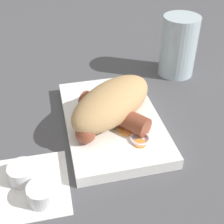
{
  "coord_description": "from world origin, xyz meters",
  "views": [
    {
      "loc": [
        -0.43,
        0.1,
        0.37
      ],
      "look_at": [
        0.0,
        0.0,
        0.03
      ],
      "focal_mm": 50.0,
      "sensor_mm": 36.0,
      "label": 1
    }
  ],
  "objects_px": {
    "bread_roll": "(115,103)",
    "condiment_cup_far": "(43,194)",
    "condiment_cup_near": "(23,174)",
    "food_tray": "(112,121)",
    "drink_glass": "(178,46)",
    "sausage": "(112,113)"
  },
  "relations": [
    {
      "from": "condiment_cup_near",
      "to": "drink_glass",
      "type": "height_order",
      "value": "drink_glass"
    },
    {
      "from": "bread_roll",
      "to": "condiment_cup_far",
      "type": "distance_m",
      "value": 0.2
    },
    {
      "from": "food_tray",
      "to": "condiment_cup_near",
      "type": "relative_size",
      "value": 6.0
    },
    {
      "from": "food_tray",
      "to": "condiment_cup_far",
      "type": "relative_size",
      "value": 6.0
    },
    {
      "from": "condiment_cup_far",
      "to": "drink_glass",
      "type": "relative_size",
      "value": 0.32
    },
    {
      "from": "drink_glass",
      "to": "condiment_cup_near",
      "type": "bearing_deg",
      "value": 125.92
    },
    {
      "from": "food_tray",
      "to": "condiment_cup_far",
      "type": "bearing_deg",
      "value": 136.74
    },
    {
      "from": "food_tray",
      "to": "condiment_cup_near",
      "type": "distance_m",
      "value": 0.19
    },
    {
      "from": "sausage",
      "to": "food_tray",
      "type": "bearing_deg",
      "value": -15.58
    },
    {
      "from": "food_tray",
      "to": "sausage",
      "type": "bearing_deg",
      "value": 164.42
    },
    {
      "from": "food_tray",
      "to": "bread_roll",
      "type": "bearing_deg",
      "value": -136.73
    },
    {
      "from": "sausage",
      "to": "condiment_cup_near",
      "type": "relative_size",
      "value": 3.22
    },
    {
      "from": "bread_roll",
      "to": "sausage",
      "type": "bearing_deg",
      "value": 131.32
    },
    {
      "from": "bread_roll",
      "to": "drink_glass",
      "type": "xyz_separation_m",
      "value": [
        0.16,
        -0.18,
        0.01
      ]
    },
    {
      "from": "food_tray",
      "to": "condiment_cup_far",
      "type": "height_order",
      "value": "condiment_cup_far"
    },
    {
      "from": "sausage",
      "to": "drink_glass",
      "type": "relative_size",
      "value": 1.04
    },
    {
      "from": "food_tray",
      "to": "bread_roll",
      "type": "xyz_separation_m",
      "value": [
        -0.0,
        -0.0,
        0.04
      ]
    },
    {
      "from": "condiment_cup_near",
      "to": "condiment_cup_far",
      "type": "xyz_separation_m",
      "value": [
        -0.04,
        -0.03,
        0.0
      ]
    },
    {
      "from": "condiment_cup_near",
      "to": "condiment_cup_far",
      "type": "relative_size",
      "value": 1.0
    },
    {
      "from": "bread_roll",
      "to": "food_tray",
      "type": "bearing_deg",
      "value": 43.27
    },
    {
      "from": "condiment_cup_far",
      "to": "food_tray",
      "type": "bearing_deg",
      "value": -43.26
    },
    {
      "from": "drink_glass",
      "to": "food_tray",
      "type": "bearing_deg",
      "value": 129.58
    }
  ]
}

